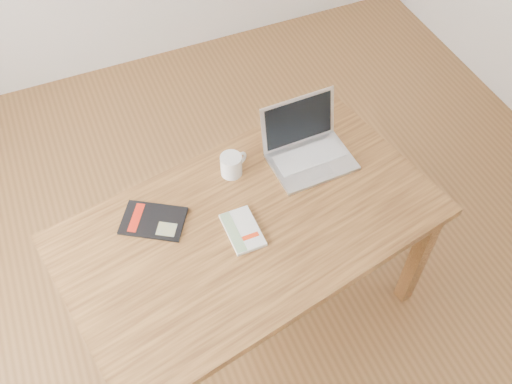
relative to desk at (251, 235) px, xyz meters
name	(u,v)px	position (x,y,z in m)	size (l,w,h in m)	color
room	(250,85)	(0.05, 0.11, 0.69)	(4.04, 4.04, 2.70)	brown
desk	(251,235)	(0.00, 0.00, 0.00)	(1.62, 1.12, 0.75)	brown
white_guidebook	(243,230)	(-0.04, -0.03, 0.10)	(0.12, 0.20, 0.02)	silver
black_guidebook	(153,221)	(-0.35, 0.16, 0.10)	(0.29, 0.27, 0.01)	black
laptop	(307,147)	(0.36, 0.23, 0.14)	(0.35, 0.30, 0.24)	silver
coffee_mug	(232,164)	(0.03, 0.27, 0.14)	(0.13, 0.09, 0.10)	white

